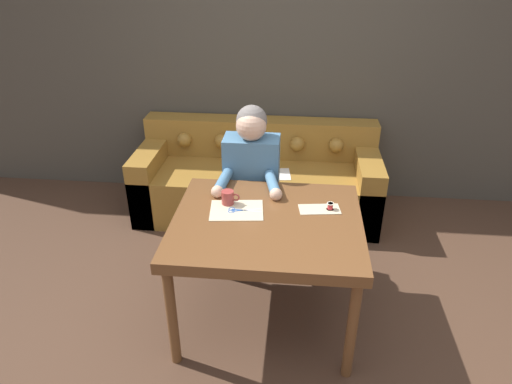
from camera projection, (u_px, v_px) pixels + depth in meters
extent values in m
plane|color=#4C3323|center=(272.00, 325.00, 2.94)|extent=(16.00, 16.00, 0.00)
cube|color=#474238|center=(289.00, 57.00, 3.95)|extent=(8.00, 0.06, 2.60)
cube|color=brown|center=(267.00, 224.00, 2.68)|extent=(1.11, 0.96, 0.07)
cylinder|color=brown|center=(172.00, 317.00, 2.54)|extent=(0.06, 0.06, 0.68)
cylinder|color=brown|center=(352.00, 330.00, 2.45)|extent=(0.06, 0.06, 0.68)
cylinder|color=brown|center=(202.00, 233.00, 3.27)|extent=(0.06, 0.06, 0.68)
cylinder|color=brown|center=(342.00, 241.00, 3.18)|extent=(0.06, 0.06, 0.68)
cube|color=olive|center=(257.00, 191.00, 4.09)|extent=(2.09, 0.82, 0.44)
cube|color=olive|center=(260.00, 137.00, 4.16)|extent=(2.09, 0.22, 0.35)
cube|color=olive|center=(153.00, 178.00, 4.13)|extent=(0.20, 0.82, 0.60)
cube|color=olive|center=(365.00, 188.00, 3.97)|extent=(0.20, 0.82, 0.60)
sphere|color=olive|center=(184.00, 140.00, 4.10)|extent=(0.13, 0.13, 0.13)
sphere|color=olive|center=(221.00, 141.00, 4.07)|extent=(0.13, 0.13, 0.13)
sphere|color=olive|center=(259.00, 143.00, 4.05)|extent=(0.13, 0.13, 0.13)
sphere|color=olive|center=(297.00, 144.00, 4.02)|extent=(0.13, 0.13, 0.13)
sphere|color=olive|center=(336.00, 146.00, 3.99)|extent=(0.13, 0.13, 0.13)
cube|color=white|center=(276.00, 174.00, 3.88)|extent=(0.27, 0.25, 0.00)
cylinder|color=#33281E|center=(252.00, 231.00, 3.48)|extent=(0.28, 0.28, 0.47)
cube|color=teal|center=(252.00, 172.00, 3.24)|extent=(0.39, 0.22, 0.53)
sphere|color=#DBAD8E|center=(251.00, 126.00, 3.05)|extent=(0.21, 0.21, 0.21)
sphere|color=slate|center=(252.00, 121.00, 3.07)|extent=(0.21, 0.21, 0.21)
cylinder|color=teal|center=(223.00, 181.00, 3.01)|extent=(0.10, 0.29, 0.07)
sphere|color=#DBAD8E|center=(217.00, 192.00, 2.89)|extent=(0.08, 0.08, 0.08)
cylinder|color=teal|center=(272.00, 184.00, 2.98)|extent=(0.13, 0.30, 0.07)
sphere|color=#DBAD8E|center=(276.00, 194.00, 2.86)|extent=(0.08, 0.08, 0.08)
cube|color=beige|center=(237.00, 210.00, 2.75)|extent=(0.34, 0.28, 0.00)
cube|color=beige|center=(319.00, 209.00, 2.76)|extent=(0.26, 0.16, 0.00)
cube|color=silver|center=(253.00, 210.00, 2.76)|extent=(0.11, 0.04, 0.00)
cube|color=#2D569E|center=(238.00, 211.00, 2.74)|extent=(0.07, 0.03, 0.00)
torus|color=#2D569E|center=(232.00, 212.00, 2.74)|extent=(0.04, 0.04, 0.01)
cube|color=silver|center=(253.00, 211.00, 2.74)|extent=(0.11, 0.02, 0.00)
cube|color=#2D569E|center=(238.00, 210.00, 2.75)|extent=(0.07, 0.02, 0.00)
torus|color=#2D569E|center=(232.00, 209.00, 2.76)|extent=(0.04, 0.04, 0.01)
cylinder|color=silver|center=(244.00, 211.00, 2.75)|extent=(0.01, 0.01, 0.01)
cylinder|color=#9E3833|center=(228.00, 198.00, 2.80)|extent=(0.08, 0.08, 0.09)
torus|color=#9E3833|center=(236.00, 197.00, 2.79)|extent=(0.05, 0.01, 0.05)
cylinder|color=red|center=(330.00, 206.00, 2.75)|extent=(0.03, 0.03, 0.04)
cylinder|color=beige|center=(330.00, 203.00, 2.74)|extent=(0.04, 0.04, 0.00)
cylinder|color=beige|center=(330.00, 209.00, 2.76)|extent=(0.04, 0.04, 0.00)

